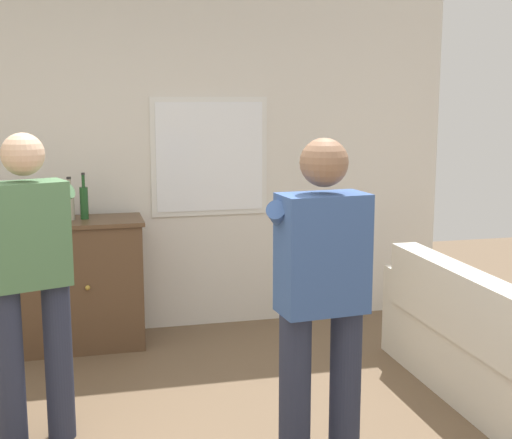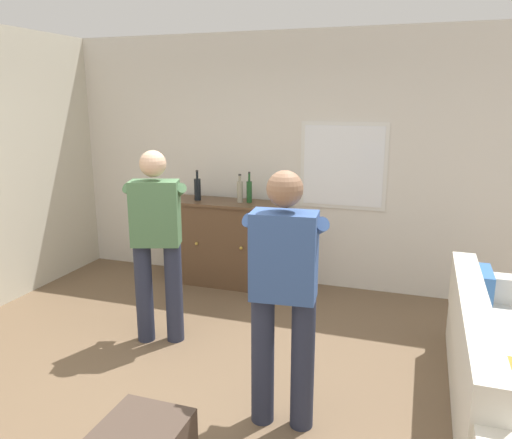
{
  "view_description": "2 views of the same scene",
  "coord_description": "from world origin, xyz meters",
  "px_view_note": "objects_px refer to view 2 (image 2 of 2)",
  "views": [
    {
      "loc": [
        -0.39,
        -2.98,
        1.87
      ],
      "look_at": [
        0.5,
        0.58,
        1.22
      ],
      "focal_mm": 50.0,
      "sensor_mm": 36.0,
      "label": 1
    },
    {
      "loc": [
        1.43,
        -2.78,
        2.09
      ],
      "look_at": [
        0.27,
        0.67,
        1.2
      ],
      "focal_mm": 35.0,
      "sensor_mm": 36.0,
      "label": 2
    }
  ],
  "objects_px": {
    "couch": "(494,375)",
    "person_standing_left": "(157,238)",
    "bottle_spirits_clear": "(197,189)",
    "person_standing_right": "(284,289)",
    "sideboard_cabinet": "(226,243)",
    "bottle_liquor_amber": "(249,191)",
    "bottle_wine_green": "(240,191)"
  },
  "relations": [
    {
      "from": "couch",
      "to": "sideboard_cabinet",
      "type": "relative_size",
      "value": 1.8
    },
    {
      "from": "couch",
      "to": "bottle_spirits_clear",
      "type": "relative_size",
      "value": 7.16
    },
    {
      "from": "person_standing_left",
      "to": "couch",
      "type": "bearing_deg",
      "value": -7.13
    },
    {
      "from": "sideboard_cabinet",
      "to": "bottle_spirits_clear",
      "type": "relative_size",
      "value": 3.98
    },
    {
      "from": "sideboard_cabinet",
      "to": "bottle_wine_green",
      "type": "bearing_deg",
      "value": 4.23
    },
    {
      "from": "bottle_liquor_amber",
      "to": "bottle_spirits_clear",
      "type": "bearing_deg",
      "value": -173.69
    },
    {
      "from": "sideboard_cabinet",
      "to": "person_standing_left",
      "type": "relative_size",
      "value": 0.81
    },
    {
      "from": "couch",
      "to": "person_standing_right",
      "type": "relative_size",
      "value": 1.46
    },
    {
      "from": "bottle_wine_green",
      "to": "bottle_spirits_clear",
      "type": "distance_m",
      "value": 0.5
    },
    {
      "from": "bottle_spirits_clear",
      "to": "person_standing_right",
      "type": "height_order",
      "value": "person_standing_right"
    },
    {
      "from": "bottle_liquor_amber",
      "to": "person_standing_left",
      "type": "relative_size",
      "value": 0.2
    },
    {
      "from": "couch",
      "to": "bottle_liquor_amber",
      "type": "distance_m",
      "value": 3.08
    },
    {
      "from": "couch",
      "to": "person_standing_left",
      "type": "height_order",
      "value": "person_standing_left"
    },
    {
      "from": "couch",
      "to": "person_standing_right",
      "type": "height_order",
      "value": "person_standing_right"
    },
    {
      "from": "sideboard_cabinet",
      "to": "person_standing_right",
      "type": "xyz_separation_m",
      "value": [
        1.3,
        -2.27,
        0.45
      ]
    },
    {
      "from": "bottle_liquor_amber",
      "to": "bottle_spirits_clear",
      "type": "relative_size",
      "value": 1.0
    },
    {
      "from": "bottle_wine_green",
      "to": "person_standing_right",
      "type": "distance_m",
      "value": 2.55
    },
    {
      "from": "bottle_spirits_clear",
      "to": "person_standing_left",
      "type": "bearing_deg",
      "value": -78.48
    },
    {
      "from": "person_standing_left",
      "to": "bottle_spirits_clear",
      "type": "bearing_deg",
      "value": 101.52
    },
    {
      "from": "couch",
      "to": "person_standing_left",
      "type": "distance_m",
      "value": 2.73
    },
    {
      "from": "sideboard_cabinet",
      "to": "person_standing_right",
      "type": "height_order",
      "value": "person_standing_right"
    },
    {
      "from": "bottle_spirits_clear",
      "to": "person_standing_right",
      "type": "bearing_deg",
      "value": -53.87
    },
    {
      "from": "sideboard_cabinet",
      "to": "bottle_spirits_clear",
      "type": "distance_m",
      "value": 0.7
    },
    {
      "from": "bottle_spirits_clear",
      "to": "sideboard_cabinet",
      "type": "bearing_deg",
      "value": 5.05
    },
    {
      "from": "couch",
      "to": "bottle_spirits_clear",
      "type": "distance_m",
      "value": 3.52
    },
    {
      "from": "bottle_wine_green",
      "to": "person_standing_left",
      "type": "height_order",
      "value": "person_standing_left"
    },
    {
      "from": "couch",
      "to": "bottle_wine_green",
      "type": "distance_m",
      "value": 3.14
    },
    {
      "from": "couch",
      "to": "person_standing_right",
      "type": "bearing_deg",
      "value": -160.77
    },
    {
      "from": "sideboard_cabinet",
      "to": "bottle_spirits_clear",
      "type": "xyz_separation_m",
      "value": [
        -0.33,
        -0.03,
        0.61
      ]
    },
    {
      "from": "bottle_wine_green",
      "to": "person_standing_left",
      "type": "bearing_deg",
      "value": -97.62
    },
    {
      "from": "couch",
      "to": "bottle_wine_green",
      "type": "bearing_deg",
      "value": 143.23
    },
    {
      "from": "person_standing_left",
      "to": "person_standing_right",
      "type": "relative_size",
      "value": 1.0
    }
  ]
}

